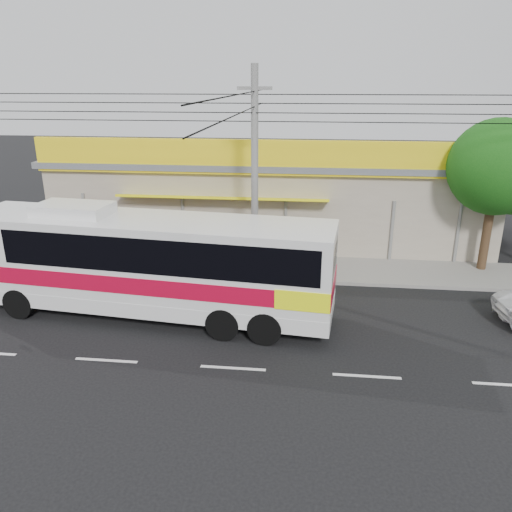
{
  "coord_description": "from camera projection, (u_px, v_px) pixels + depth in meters",
  "views": [
    {
      "loc": [
        2.15,
        -15.47,
        8.28
      ],
      "look_at": [
        0.2,
        2.0,
        2.04
      ],
      "focal_mm": 35.0,
      "sensor_mm": 36.0,
      "label": 1
    }
  ],
  "objects": [
    {
      "name": "ground",
      "position": [
        244.0,
        330.0,
        17.48
      ],
      "size": [
        120.0,
        120.0,
        0.0
      ],
      "primitive_type": "plane",
      "color": "black",
      "rests_on": "ground"
    },
    {
      "name": "sidewalk",
      "position": [
        261.0,
        267.0,
        23.07
      ],
      "size": [
        30.0,
        3.2,
        0.15
      ],
      "primitive_type": "cube",
      "color": "gray",
      "rests_on": "ground"
    },
    {
      "name": "lane_markings",
      "position": [
        233.0,
        368.0,
        15.14
      ],
      "size": [
        50.0,
        0.12,
        0.01
      ],
      "primitive_type": null,
      "color": "silver",
      "rests_on": "ground"
    },
    {
      "name": "storefront_building",
      "position": [
        271.0,
        194.0,
        27.52
      ],
      "size": [
        22.6,
        9.2,
        5.7
      ],
      "color": "gray",
      "rests_on": "ground"
    },
    {
      "name": "coach_bus",
      "position": [
        154.0,
        260.0,
        17.83
      ],
      "size": [
        13.48,
        4.14,
        4.09
      ],
      "rotation": [
        0.0,
        0.0,
        -0.1
      ],
      "color": "silver",
      "rests_on": "ground"
    },
    {
      "name": "motorbike_red",
      "position": [
        138.0,
        250.0,
        23.48
      ],
      "size": [
        2.15,
        1.06,
        1.08
      ],
      "primitive_type": "imported",
      "rotation": [
        0.0,
        0.0,
        1.75
      ],
      "color": "maroon",
      "rests_on": "sidewalk"
    },
    {
      "name": "motorbike_dark",
      "position": [
        97.0,
        258.0,
        22.41
      ],
      "size": [
        1.94,
        1.08,
        1.12
      ],
      "primitive_type": "imported",
      "rotation": [
        0.0,
        0.0,
        1.25
      ],
      "color": "black",
      "rests_on": "sidewalk"
    },
    {
      "name": "utility_pole",
      "position": [
        255.0,
        107.0,
        18.98
      ],
      "size": [
        34.0,
        14.0,
        8.85
      ],
      "color": "#60605D",
      "rests_on": "ground"
    },
    {
      "name": "tree_near",
      "position": [
        500.0,
        171.0,
        21.16
      ],
      "size": [
        4.12,
        4.12,
        6.82
      ],
      "color": "#341F14",
      "rests_on": "ground"
    }
  ]
}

